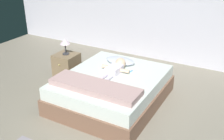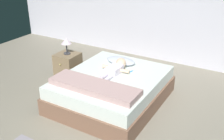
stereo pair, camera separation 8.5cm
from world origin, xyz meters
name	(u,v)px [view 2 (the right image)]	position (x,y,z in m)	size (l,w,h in m)	color
ground_plane	(85,132)	(0.00, 0.00, 0.00)	(8.00, 8.00, 0.00)	gray
bed	(112,89)	(-0.09, 0.88, 0.23)	(1.48, 1.78, 0.46)	brown
pillow	(121,61)	(-0.21, 1.37, 0.51)	(0.52, 0.29, 0.10)	silver
baby	(116,68)	(-0.12, 1.05, 0.53)	(0.49, 0.62, 0.17)	white
toothbrush	(130,72)	(0.09, 1.15, 0.47)	(0.05, 0.14, 0.02)	#338EF0
nightstand	(68,66)	(-1.26, 1.23, 0.24)	(0.40, 0.43, 0.48)	#836C4D
lamp	(66,42)	(-1.26, 1.23, 0.71)	(0.19, 0.19, 0.30)	#333338
blanket	(94,87)	(-0.09, 0.37, 0.51)	(1.33, 0.40, 0.09)	#B79390
baby_bottle	(114,86)	(0.13, 0.55, 0.49)	(0.07, 0.10, 0.07)	white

